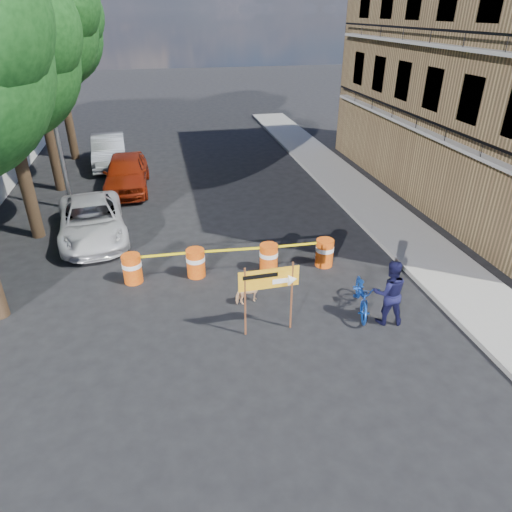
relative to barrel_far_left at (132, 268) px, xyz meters
name	(u,v)px	position (x,y,z in m)	size (l,w,h in m)	color
ground	(263,328)	(3.33, -3.04, -0.47)	(120.00, 120.00, 0.00)	black
sidewalk_east	(382,215)	(9.53, 2.96, -0.40)	(2.40, 40.00, 0.15)	gray
tree_mid_b	(28,26)	(-3.40, 8.96, 6.24)	(5.67, 5.40, 9.62)	#332316
tree_far	(53,34)	(-3.41, 13.96, 5.74)	(5.04, 4.80, 8.84)	#332316
streetlamp	(51,98)	(-2.60, 6.46, 3.90)	(1.25, 0.18, 8.00)	gray
barrel_far_left	(132,268)	(0.00, 0.00, 0.00)	(0.58, 0.58, 0.90)	red
barrel_mid_left	(196,262)	(1.89, -0.04, 0.00)	(0.58, 0.58, 0.90)	red
barrel_mid_right	(269,257)	(4.15, -0.19, 0.00)	(0.58, 0.58, 0.90)	red
barrel_far_right	(324,252)	(5.97, -0.22, 0.00)	(0.58, 0.58, 0.90)	red
detour_sign	(277,283)	(3.64, -3.18, 0.96)	(1.51, 0.29, 1.95)	#592D19
pedestrian	(389,293)	(6.55, -3.42, 0.43)	(0.88, 0.68, 1.80)	#111133
bicycle	(364,280)	(6.13, -2.79, 0.49)	(0.67, 1.01, 1.92)	#1647B6
dog	(250,293)	(3.21, -1.84, -0.14)	(0.36, 0.79, 0.67)	#E8B585
suv_white	(92,220)	(-1.47, 3.44, 0.20)	(2.22, 4.80, 1.34)	silver
sedan_red	(126,173)	(-0.45, 8.34, 0.32)	(1.86, 4.63, 1.58)	maroon
sedan_silver	(109,151)	(-1.47, 12.33, 0.30)	(1.62, 4.66, 1.53)	silver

